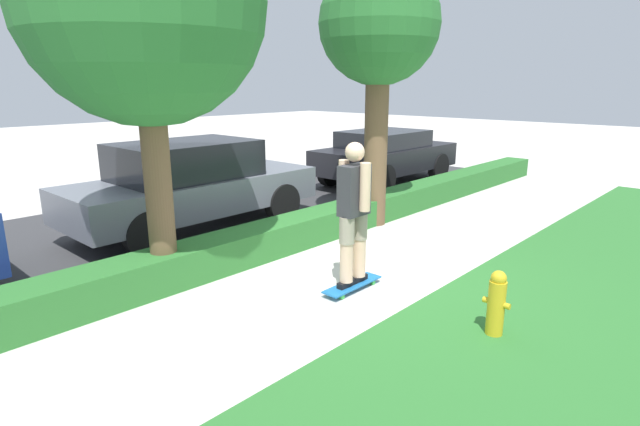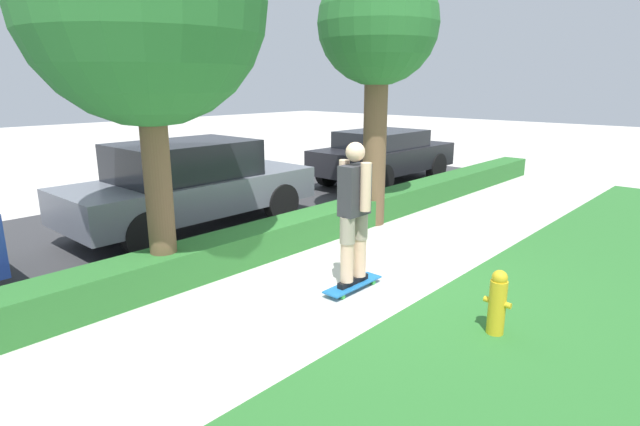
{
  "view_description": "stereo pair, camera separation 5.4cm",
  "coord_description": "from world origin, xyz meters",
  "px_view_note": "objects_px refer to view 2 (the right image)",
  "views": [
    {
      "loc": [
        -4.99,
        -3.88,
        2.52
      ],
      "look_at": [
        -0.18,
        0.6,
        0.81
      ],
      "focal_mm": 28.0,
      "sensor_mm": 36.0,
      "label": 1
    },
    {
      "loc": [
        -5.03,
        -3.84,
        2.52
      ],
      "look_at": [
        -0.18,
        0.6,
        0.81
      ],
      "focal_mm": 28.0,
      "sensor_mm": 36.0,
      "label": 2
    }
  ],
  "objects_px": {
    "skater_person": "(354,210)",
    "tree_mid": "(378,30)",
    "skateboard": "(353,285)",
    "parked_car_middle": "(190,184)",
    "fire_hydrant": "(497,302)",
    "tree_near": "(143,4)",
    "parked_car_rear": "(383,155)"
  },
  "relations": [
    {
      "from": "tree_mid",
      "to": "fire_hydrant",
      "type": "xyz_separation_m",
      "value": [
        -2.56,
        -3.47,
        -3.03
      ]
    },
    {
      "from": "skater_person",
      "to": "tree_mid",
      "type": "xyz_separation_m",
      "value": [
        2.66,
        1.66,
        2.36
      ]
    },
    {
      "from": "tree_near",
      "to": "tree_mid",
      "type": "bearing_deg",
      "value": -2.15
    },
    {
      "from": "skater_person",
      "to": "parked_car_middle",
      "type": "distance_m",
      "value": 3.84
    },
    {
      "from": "parked_car_middle",
      "to": "skater_person",
      "type": "bearing_deg",
      "value": -93.43
    },
    {
      "from": "skater_person",
      "to": "parked_car_rear",
      "type": "bearing_deg",
      "value": 32.49
    },
    {
      "from": "skateboard",
      "to": "fire_hydrant",
      "type": "relative_size",
      "value": 1.29
    },
    {
      "from": "tree_near",
      "to": "tree_mid",
      "type": "xyz_separation_m",
      "value": [
        4.19,
        -0.16,
        0.01
      ]
    },
    {
      "from": "skateboard",
      "to": "parked_car_rear",
      "type": "bearing_deg",
      "value": 32.49
    },
    {
      "from": "tree_near",
      "to": "parked_car_middle",
      "type": "bearing_deg",
      "value": 49.1
    },
    {
      "from": "skateboard",
      "to": "tree_near",
      "type": "relative_size",
      "value": 0.19
    },
    {
      "from": "parked_car_middle",
      "to": "fire_hydrant",
      "type": "relative_size",
      "value": 6.32
    },
    {
      "from": "parked_car_middle",
      "to": "skateboard",
      "type": "bearing_deg",
      "value": -93.43
    },
    {
      "from": "skateboard",
      "to": "parked_car_middle",
      "type": "height_order",
      "value": "parked_car_middle"
    },
    {
      "from": "tree_near",
      "to": "parked_car_rear",
      "type": "height_order",
      "value": "tree_near"
    },
    {
      "from": "fire_hydrant",
      "to": "parked_car_rear",
      "type": "bearing_deg",
      "value": 43.72
    },
    {
      "from": "parked_car_middle",
      "to": "tree_near",
      "type": "bearing_deg",
      "value": -131.32
    },
    {
      "from": "tree_mid",
      "to": "fire_hydrant",
      "type": "bearing_deg",
      "value": -126.39
    },
    {
      "from": "tree_near",
      "to": "parked_car_rear",
      "type": "distance_m",
      "value": 8.17
    },
    {
      "from": "parked_car_rear",
      "to": "skateboard",
      "type": "bearing_deg",
      "value": -147.18
    },
    {
      "from": "skateboard",
      "to": "parked_car_middle",
      "type": "distance_m",
      "value": 3.91
    },
    {
      "from": "tree_mid",
      "to": "parked_car_middle",
      "type": "distance_m",
      "value": 4.16
    },
    {
      "from": "parked_car_middle",
      "to": "fire_hydrant",
      "type": "xyz_separation_m",
      "value": [
        -0.1,
        -5.63,
        -0.46
      ]
    },
    {
      "from": "skateboard",
      "to": "tree_near",
      "type": "bearing_deg",
      "value": 130.12
    },
    {
      "from": "parked_car_middle",
      "to": "fire_hydrant",
      "type": "bearing_deg",
      "value": -91.48
    },
    {
      "from": "tree_mid",
      "to": "parked_car_middle",
      "type": "xyz_separation_m",
      "value": [
        -2.45,
        2.16,
        -2.57
      ]
    },
    {
      "from": "skateboard",
      "to": "skater_person",
      "type": "relative_size",
      "value": 0.51
    },
    {
      "from": "fire_hydrant",
      "to": "skateboard",
      "type": "bearing_deg",
      "value": 93.08
    },
    {
      "from": "tree_mid",
      "to": "parked_car_middle",
      "type": "height_order",
      "value": "tree_mid"
    },
    {
      "from": "tree_near",
      "to": "skater_person",
      "type": "bearing_deg",
      "value": -49.88
    },
    {
      "from": "skater_person",
      "to": "fire_hydrant",
      "type": "relative_size",
      "value": 2.53
    },
    {
      "from": "tree_near",
      "to": "parked_car_rear",
      "type": "xyz_separation_m",
      "value": [
        7.48,
        1.96,
        -2.63
      ]
    }
  ]
}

